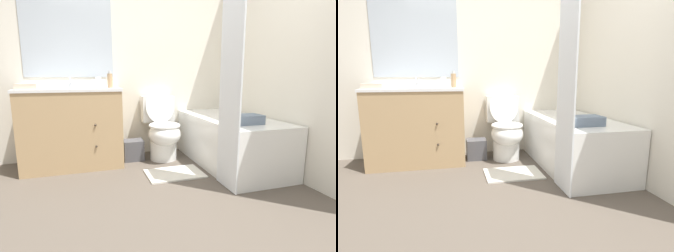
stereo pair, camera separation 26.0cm
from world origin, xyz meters
The scene contains 14 objects.
ground_plane centered at (0.00, 0.00, 0.00)m, with size 14.00×14.00×0.00m, color brown.
wall_back centered at (-0.01, 1.76, 1.25)m, with size 8.00×0.06×2.50m.
wall_right centered at (1.35, 0.87, 1.25)m, with size 0.05×2.74×2.50m.
vanity_cabinet centered at (-0.79, 1.45, 0.45)m, with size 1.08×0.61×0.89m.
sink_faucet centered at (-0.79, 1.64, 0.93)m, with size 0.14×0.12×0.12m.
toilet centered at (0.26, 1.40, 0.36)m, with size 0.42×0.63×0.86m.
bathtub centered at (0.95, 0.98, 0.28)m, with size 0.73×1.53×0.56m.
shower_curtain centered at (0.57, 0.37, 0.94)m, with size 0.01×0.35×1.86m.
wastebasket centered at (-0.10, 1.45, 0.12)m, with size 0.24×0.20×0.25m.
tissue_box centered at (-0.48, 1.62, 0.94)m, with size 0.15×0.13×0.12m.
soap_dispenser centered at (-0.36, 1.43, 0.98)m, with size 0.06×0.06×0.19m.
hand_towel_folded centered at (-1.19, 1.28, 0.92)m, with size 0.20×0.16×0.06m.
bath_towel_folded centered at (0.85, 0.55, 0.60)m, with size 0.34×0.20×0.09m.
bath_mat centered at (0.22, 0.83, 0.01)m, with size 0.59×0.40×0.02m.
Camera 1 is at (-0.64, -1.66, 1.03)m, focal length 28.00 mm.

